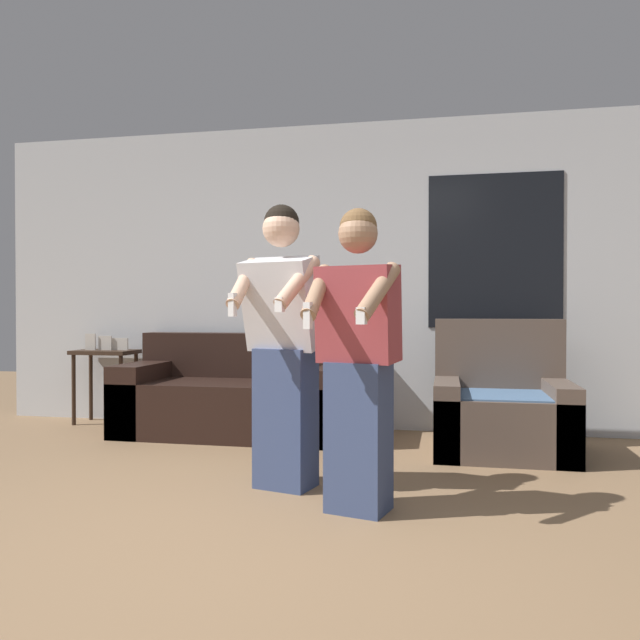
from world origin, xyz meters
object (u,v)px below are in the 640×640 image
armchair (501,410)px  person_right (358,359)px  person_left (283,345)px  couch (240,398)px  side_table (105,362)px

armchair → person_right: size_ratio=0.62×
person_left → armchair: bearing=42.7°
person_left → person_right: size_ratio=1.06×
person_left → couch: bearing=117.4°
armchair → side_table: (-3.49, 0.49, 0.26)m
side_table → person_right: 3.36m
person_left → person_right: 0.59m
armchair → couch: bearing=173.0°
side_table → person_right: person_right is taller
couch → person_left: person_left is taller
side_table → armchair: bearing=-8.0°
armchair → side_table: 3.54m
armchair → person_right: 1.84m
side_table → person_right: size_ratio=0.53×
side_table → person_left: bearing=-38.5°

